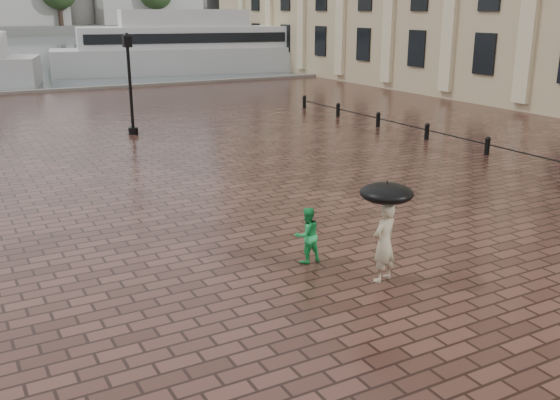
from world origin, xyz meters
The scene contains 7 objects.
ground centered at (0.00, 0.00, 0.00)m, with size 300.00×300.00×0.00m, color #341E17.
quay_edge centered at (0.00, 32.00, 0.00)m, with size 80.00×0.60×0.30m, color slate.
bollard_row centered at (14.00, 6.50, 0.40)m, with size 0.22×21.22×0.73m.
adult_pedestrian centered at (2.99, -4.56, 0.85)m, with size 0.62×0.41×1.70m, color tan.
child_pedestrian centered at (2.11, -2.92, 0.65)m, with size 0.63×0.49×1.29m, color green.
ferry_far centered at (15.53, 40.58, 2.27)m, with size 23.64×9.54×7.55m.
umbrella centered at (2.99, -4.56, 1.92)m, with size 1.10×1.10×1.15m.
Camera 1 is at (-4.77, -14.15, 5.49)m, focal length 40.00 mm.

